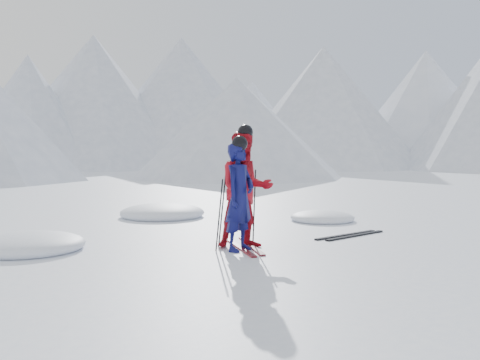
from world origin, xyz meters
TOP-DOWN VIEW (x-y plane):
  - ground at (0.00, 0.00)m, footprint 160.00×160.00m
  - mountain_range at (5.71, 35.31)m, footprint 106.15×62.94m
  - skier_blue at (-2.05, -0.39)m, footprint 0.76×0.64m
  - skier_red at (-1.80, -0.21)m, footprint 1.16×1.04m
  - pole_blue_left at (-2.35, -0.24)m, footprint 0.12×0.08m
  - pole_blue_right at (-1.80, -0.14)m, footprint 0.12×0.07m
  - pole_red_left at (-2.10, 0.04)m, footprint 0.13×0.10m
  - pole_red_right at (-1.50, -0.06)m, footprint 0.13×0.09m
  - ski_worn_left at (-1.92, -0.21)m, footprint 0.66×1.63m
  - ski_worn_right at (-1.68, -0.21)m, footprint 0.76×1.59m
  - ski_loose_a at (0.49, -0.35)m, footprint 1.70×0.20m
  - ski_loose_b at (0.59, -0.50)m, footprint 1.70×0.26m
  - snow_lumps at (-1.77, 2.96)m, footprint 8.18×4.66m

SIDE VIEW (x-z plane):
  - ground at x=0.00m, z-range 0.00..0.00m
  - snow_lumps at x=-1.77m, z-range -0.23..0.23m
  - ski_worn_left at x=-1.92m, z-range 0.00..0.03m
  - ski_worn_right at x=-1.68m, z-range 0.00..0.03m
  - ski_loose_a at x=0.49m, z-range 0.00..0.03m
  - ski_loose_b at x=0.59m, z-range 0.00..0.03m
  - pole_blue_left at x=-2.35m, z-range 0.00..1.18m
  - pole_blue_right at x=-1.80m, z-range 0.00..1.18m
  - pole_red_left at x=-2.10m, z-range 0.00..1.31m
  - pole_red_right at x=-1.50m, z-range 0.00..1.31m
  - skier_blue at x=-2.05m, z-range 0.00..1.77m
  - skier_red at x=-1.80m, z-range 0.00..1.97m
  - mountain_range at x=5.71m, z-range -1.04..14.49m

